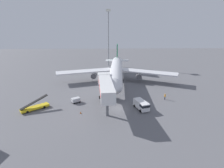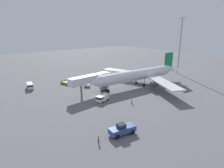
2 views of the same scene
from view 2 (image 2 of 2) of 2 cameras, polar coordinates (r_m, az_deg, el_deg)
ground_plane at (r=70.14m, az=-5.15°, el=-3.66°), size 300.00×300.00×0.00m
airplane_at_gate at (r=82.56m, az=8.11°, el=2.77°), size 45.68×48.09×12.86m
jet_bridge at (r=71.76m, az=-5.80°, el=1.36°), size 4.33×17.34×7.33m
pushback_tug at (r=45.74m, az=3.04°, el=-13.26°), size 3.63×6.67×2.74m
belt_loader_truck at (r=87.02m, az=-12.98°, el=0.46°), size 6.30×5.57×3.20m
service_van_rear_right at (r=64.89m, az=-2.86°, el=-4.12°), size 3.47×5.37×2.18m
service_van_mid_left at (r=84.74m, az=-23.19°, el=-0.48°), size 5.84×3.21×2.36m
baggage_cart_far_center at (r=80.95m, az=-7.42°, el=-0.44°), size 2.62×2.39×1.36m
ground_crew_worker_foreground at (r=63.13m, az=5.89°, el=-5.05°), size 0.41×0.41×1.83m
ground_crew_worker_midground at (r=43.16m, az=-4.03°, el=-15.69°), size 0.48×0.48×1.85m
safety_cone_alpha at (r=76.16m, az=-10.66°, el=-2.04°), size 0.37×0.37×0.57m
apron_light_mast at (r=108.67m, az=19.77°, el=13.25°), size 2.40×2.40×29.30m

